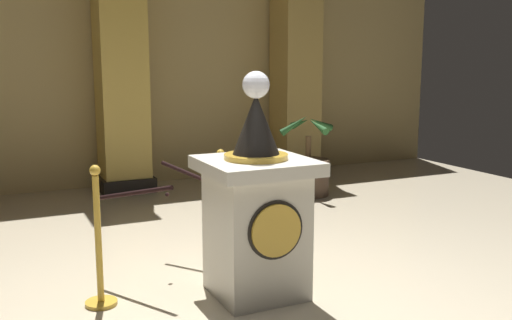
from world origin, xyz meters
The scene contains 9 objects.
ground_plane centered at (0.00, 0.00, 0.00)m, with size 11.31×11.31×0.00m, color beige.
back_wall centered at (0.00, 4.81, 2.03)m, with size 11.31×0.16×4.06m, color tan.
pedestal_clock centered at (0.10, 0.17, 0.67)m, with size 0.82×0.82×1.75m.
stanchion_near centered at (0.26, 1.31, 0.34)m, with size 0.24×0.24×0.99m.
stanchion_far centered at (-1.05, 0.48, 0.38)m, with size 0.24×0.24×1.08m.
velvet_rope centered at (-0.40, 0.89, 0.79)m, with size 1.11×1.10×0.22m.
column_right centered at (2.77, 4.35, 1.94)m, with size 0.74×0.74×3.90m.
column_centre_rear centered at (0.00, 4.35, 1.94)m, with size 0.77×0.77×3.90m.
potted_palm_right centered at (2.20, 2.96, 0.32)m, with size 0.83×0.84×1.13m.
Camera 1 is at (-1.74, -3.72, 1.81)m, focal length 40.30 mm.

